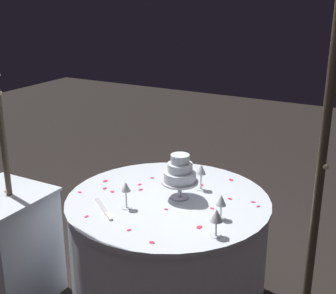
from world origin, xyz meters
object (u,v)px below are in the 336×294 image
object	(u,v)px
side_table	(7,247)
wine_glass_2	(126,189)
cake_knife	(105,210)
wine_glass_0	(216,216)
wine_glass_1	(221,202)
wine_glass_3	(201,171)
main_table	(168,255)
tiered_cake	(180,173)
decorative_arch	(129,84)

from	to	relation	value
side_table	wine_glass_2	world-z (taller)	wine_glass_2
cake_knife	wine_glass_2	bearing A→B (deg)	-134.20
side_table	wine_glass_0	size ratio (longest dim) A/B	5.00
wine_glass_1	wine_glass_3	size ratio (longest dim) A/B	0.86
main_table	wine_glass_1	distance (m)	0.61
side_table	wine_glass_3	bearing A→B (deg)	-149.99
main_table	tiered_cake	bearing A→B (deg)	-139.44
main_table	cake_knife	bearing A→B (deg)	52.69
main_table	decorative_arch	bearing A→B (deg)	89.86
wine_glass_3	cake_knife	size ratio (longest dim) A/B	0.66
wine_glass_1	wine_glass_2	xyz separation A→B (m)	(0.52, 0.14, 0.02)
tiered_cake	wine_glass_1	xyz separation A→B (m)	(-0.31, 0.13, -0.06)
wine_glass_2	tiered_cake	bearing A→B (deg)	-127.29
side_table	tiered_cake	world-z (taller)	tiered_cake
tiered_cake	cake_knife	xyz separation A→B (m)	(0.29, 0.35, -0.15)
wine_glass_3	wine_glass_1	bearing A→B (deg)	130.64
tiered_cake	wine_glass_1	size ratio (longest dim) A/B	1.93
main_table	wine_glass_3	size ratio (longest dim) A/B	7.38
wine_glass_2	decorative_arch	bearing A→B (deg)	133.12
decorative_arch	wine_glass_1	size ratio (longest dim) A/B	16.86
decorative_arch	side_table	xyz separation A→B (m)	(0.96, 0.03, -1.14)
cake_knife	tiered_cake	bearing A→B (deg)	-129.17
wine_glass_2	wine_glass_3	xyz separation A→B (m)	(-0.26, -0.44, 0.00)
side_table	wine_glass_3	distance (m)	1.34
main_table	tiered_cake	xyz separation A→B (m)	(-0.05, -0.05, 0.54)
main_table	wine_glass_3	world-z (taller)	wine_glass_3
tiered_cake	cake_knife	bearing A→B (deg)	50.83
wine_glass_0	cake_knife	size ratio (longest dim) A/B	0.60
wine_glass_3	wine_glass_2	bearing A→B (deg)	59.40
decorative_arch	wine_glass_1	xyz separation A→B (m)	(-0.37, -0.29, -0.65)
decorative_arch	tiered_cake	bearing A→B (deg)	-97.40
wine_glass_1	main_table	bearing A→B (deg)	-12.49
cake_knife	wine_glass_3	bearing A→B (deg)	-123.27
tiered_cake	wine_glass_0	distance (m)	0.48
main_table	wine_glass_1	world-z (taller)	wine_glass_1
decorative_arch	main_table	distance (m)	1.19
main_table	side_table	distance (m)	1.04
decorative_arch	wine_glass_1	distance (m)	0.80
decorative_arch	wine_glass_3	world-z (taller)	decorative_arch
tiered_cake	wine_glass_0	world-z (taller)	tiered_cake
wine_glass_0	tiered_cake	bearing A→B (deg)	-40.26
wine_glass_0	wine_glass_3	distance (m)	0.57
decorative_arch	wine_glass_2	distance (m)	0.67
side_table	cake_knife	xyz separation A→B (m)	(-0.73, -0.09, 0.40)
main_table	wine_glass_0	distance (m)	0.70
wine_glass_0	wine_glass_1	size ratio (longest dim) A/B	1.06
decorative_arch	wine_glass_3	xyz separation A→B (m)	(-0.11, -0.59, -0.63)
wine_glass_0	wine_glass_2	xyz separation A→B (m)	(0.57, -0.05, 0.01)
wine_glass_0	cake_knife	distance (m)	0.66
wine_glass_0	wine_glass_2	world-z (taller)	wine_glass_2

